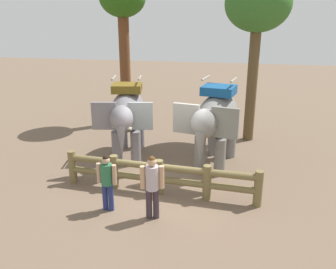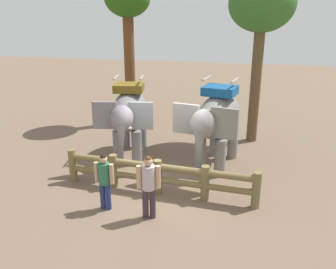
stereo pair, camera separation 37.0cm
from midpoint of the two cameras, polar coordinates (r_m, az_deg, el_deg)
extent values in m
plane|color=brown|center=(10.83, -2.12, -8.84)|extent=(60.00, 60.00, 0.00)
cylinder|color=brown|center=(11.48, -16.09, -5.05)|extent=(0.24, 0.24, 1.05)
cylinder|color=brown|center=(10.85, -9.64, -5.97)|extent=(0.24, 0.24, 1.05)
cylinder|color=brown|center=(10.38, -2.47, -6.89)|extent=(0.24, 0.24, 1.05)
cylinder|color=brown|center=(10.09, 5.27, -7.77)|extent=(0.24, 0.24, 1.05)
cylinder|color=brown|center=(9.99, 13.35, -8.54)|extent=(0.24, 0.24, 1.05)
cylinder|color=brown|center=(10.42, -2.46, -7.27)|extent=(5.64, 0.55, 0.20)
cylinder|color=brown|center=(10.25, -2.50, -5.26)|extent=(5.64, 0.55, 0.20)
cylinder|color=slate|center=(12.44, -6.08, -2.14)|extent=(0.36, 0.36, 1.20)
cylinder|color=slate|center=(12.53, -9.08, -2.11)|extent=(0.36, 0.36, 1.20)
cylinder|color=slate|center=(13.95, -5.36, 0.25)|extent=(0.36, 0.36, 1.20)
cylinder|color=slate|center=(14.03, -8.04, 0.25)|extent=(0.36, 0.36, 1.20)
ellipsoid|color=slate|center=(12.89, -7.32, 3.83)|extent=(1.68, 2.87, 1.40)
ellipsoid|color=slate|center=(11.33, -8.40, 2.59)|extent=(0.92, 1.03, 0.85)
cube|color=slate|center=(11.35, -5.43, 3.00)|extent=(0.81, 0.27, 0.90)
cube|color=slate|center=(11.52, -11.20, 2.97)|extent=(0.81, 0.27, 0.90)
cone|color=slate|center=(11.24, -8.48, -1.21)|extent=(0.32, 0.32, 1.10)
cone|color=beige|center=(11.16, -7.72, 1.05)|extent=(0.37, 0.17, 0.15)
cone|color=beige|center=(11.21, -9.31, 1.05)|extent=(0.37, 0.17, 0.15)
cube|color=brown|center=(12.70, -7.48, 7.49)|extent=(1.17, 1.07, 0.28)
cylinder|color=#A59E8C|center=(12.58, -5.45, 9.12)|extent=(0.22, 0.81, 0.07)
cylinder|color=#A59E8C|center=(12.71, -9.62, 9.04)|extent=(0.22, 0.81, 0.07)
cylinder|color=slate|center=(11.62, 7.47, -3.64)|extent=(0.37, 0.37, 1.24)
cylinder|color=slate|center=(11.79, 4.27, -3.18)|extent=(0.37, 0.37, 1.24)
cylinder|color=slate|center=(13.14, 9.36, -1.03)|extent=(0.37, 0.37, 1.24)
cylinder|color=slate|center=(13.29, 6.50, -0.66)|extent=(0.37, 0.37, 1.24)
ellipsoid|color=slate|center=(12.09, 7.17, 3.10)|extent=(1.73, 2.97, 1.44)
ellipsoid|color=slate|center=(10.51, 4.84, 1.80)|extent=(0.95, 1.06, 0.88)
cube|color=gray|center=(10.45, 8.18, 1.87)|extent=(0.83, 0.28, 0.93)
cube|color=gray|center=(10.79, 1.98, 2.59)|extent=(0.83, 0.28, 0.93)
cone|color=slate|center=(10.45, 4.20, -2.39)|extent=(0.33, 0.33, 1.14)
cube|color=#15508A|center=(11.88, 7.34, 7.13)|extent=(1.21, 1.11, 0.29)
cylinder|color=#A59E8C|center=(11.70, 9.68, 8.69)|extent=(0.23, 0.83, 0.07)
cylinder|color=#A59E8C|center=(11.94, 5.19, 9.08)|extent=(0.23, 0.83, 0.07)
cylinder|color=#372B33|center=(9.26, -3.10, -11.09)|extent=(0.16, 0.16, 0.83)
cylinder|color=#372B33|center=(9.27, -4.27, -11.09)|extent=(0.16, 0.16, 0.83)
cylinder|color=#B9ABB5|center=(8.92, -3.78, -7.01)|extent=(0.40, 0.40, 0.64)
cylinder|color=tan|center=(8.91, -2.24, -6.91)|extent=(0.14, 0.14, 0.60)
cylinder|color=tan|center=(8.93, -5.33, -6.93)|extent=(0.14, 0.14, 0.60)
sphere|color=tan|center=(8.74, -3.85, -4.46)|extent=(0.23, 0.23, 0.23)
sphere|color=#593819|center=(8.71, -3.85, -4.08)|extent=(0.18, 0.18, 0.18)
cylinder|color=navy|center=(9.74, -10.31, -10.00)|extent=(0.15, 0.15, 0.76)
cylinder|color=navy|center=(9.81, -11.22, -9.85)|extent=(0.15, 0.15, 0.76)
cylinder|color=#2B6A45|center=(9.48, -11.02, -6.36)|extent=(0.33, 0.33, 0.58)
cylinder|color=tan|center=(9.38, -9.81, -6.46)|extent=(0.12, 0.12, 0.55)
cylinder|color=tan|center=(9.56, -12.21, -6.11)|extent=(0.12, 0.12, 0.55)
sphere|color=tan|center=(9.32, -11.17, -4.15)|extent=(0.21, 0.21, 0.21)
sphere|color=black|center=(9.29, -11.19, -3.83)|extent=(0.16, 0.16, 0.16)
cylinder|color=brown|center=(14.72, 12.71, 7.98)|extent=(0.42, 0.42, 4.74)
ellipsoid|color=#326625|center=(14.48, 13.63, 19.93)|extent=(2.51, 2.51, 2.13)
cylinder|color=brown|center=(16.92, -7.58, 10.43)|extent=(0.49, 0.49, 5.19)
camera|label=1|loc=(0.19, -90.94, -0.32)|focal=37.67mm
camera|label=2|loc=(0.19, 89.06, 0.32)|focal=37.67mm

